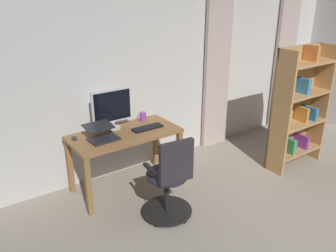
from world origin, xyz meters
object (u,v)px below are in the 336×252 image
at_px(office_chair, 170,182).
at_px(laptop, 102,134).
at_px(desk, 125,141).
at_px(computer_mouse, 74,138).
at_px(computer_monitor, 112,107).
at_px(computer_keyboard, 147,128).
at_px(mug_tea, 143,117).
at_px(bookshelf, 297,108).

bearing_deg(office_chair, laptop, 121.44).
bearing_deg(desk, computer_mouse, -15.40).
distance_m(computer_monitor, laptop, 0.40).
height_order(computer_keyboard, computer_mouse, computer_mouse).
height_order(computer_monitor, computer_mouse, computer_monitor).
bearing_deg(computer_monitor, office_chair, 97.32).
relative_size(desk, mug_tea, 9.53).
bearing_deg(desk, computer_monitor, -76.84).
relative_size(office_chair, computer_mouse, 9.60).
xyz_separation_m(computer_monitor, computer_keyboard, (-0.33, 0.25, -0.26)).
bearing_deg(bookshelf, mug_tea, -27.97).
height_order(office_chair, laptop, office_chair).
xyz_separation_m(office_chair, computer_keyboard, (-0.20, -0.76, 0.32)).
bearing_deg(laptop, computer_monitor, -141.95).
distance_m(office_chair, computer_keyboard, 0.85).
relative_size(desk, computer_mouse, 13.01).
height_order(mug_tea, bookshelf, bookshelf).
distance_m(office_chair, laptop, 0.95).
xyz_separation_m(computer_keyboard, computer_mouse, (0.85, -0.21, 0.01)).
distance_m(computer_monitor, mug_tea, 0.48).
bearing_deg(computer_keyboard, computer_monitor, -37.37).
xyz_separation_m(computer_monitor, laptop, (0.25, 0.22, -0.22)).
distance_m(desk, computer_keyboard, 0.31).
distance_m(computer_keyboard, laptop, 0.59).
bearing_deg(office_chair, computer_mouse, 129.54).
relative_size(office_chair, computer_monitor, 1.87).
relative_size(computer_monitor, mug_tea, 3.76).
relative_size(computer_keyboard, laptop, 1.09).
xyz_separation_m(office_chair, laptop, (0.38, -0.79, 0.36)).
distance_m(computer_monitor, computer_mouse, 0.58).
height_order(desk, office_chair, office_chair).
xyz_separation_m(mug_tea, bookshelf, (-1.86, 0.99, 0.03)).
distance_m(office_chair, computer_mouse, 1.21).
distance_m(computer_mouse, bookshelf, 2.95).
bearing_deg(laptop, office_chair, 112.74).
bearing_deg(mug_tea, computer_keyboard, 70.25).
bearing_deg(laptop, computer_keyboard, 173.56).
height_order(office_chair, mug_tea, office_chair).
bearing_deg(computer_monitor, computer_keyboard, 142.63).
distance_m(computer_monitor, bookshelf, 2.49).
bearing_deg(laptop, computer_mouse, -35.98).
bearing_deg(office_chair, computer_keyboard, 80.79).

